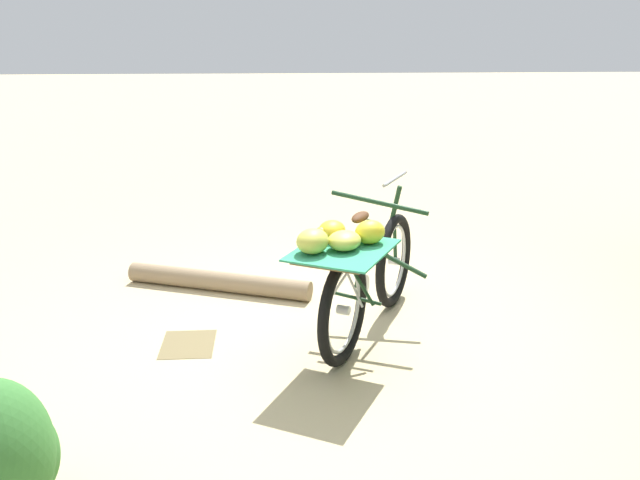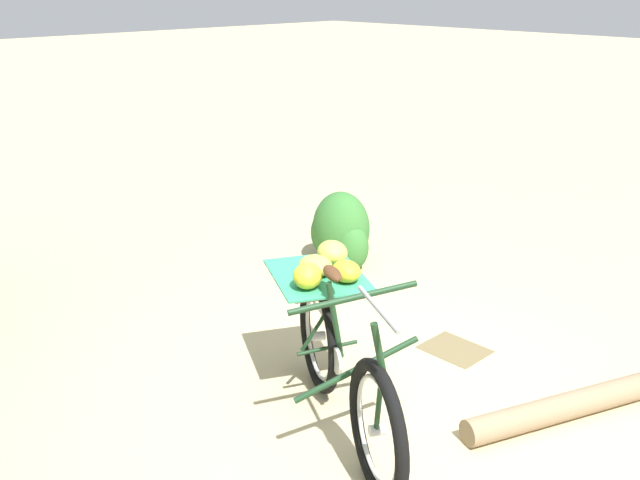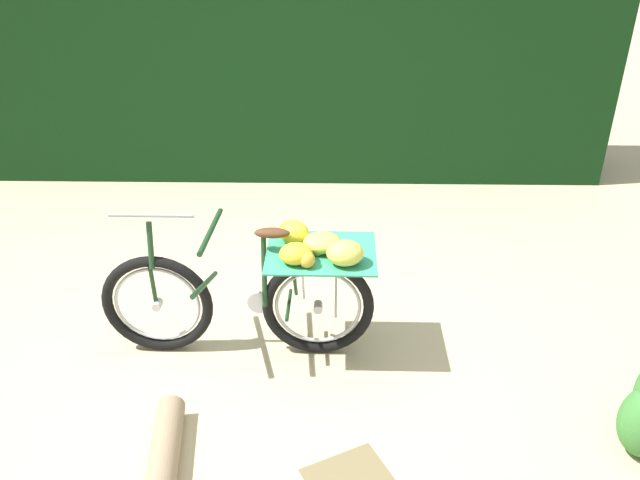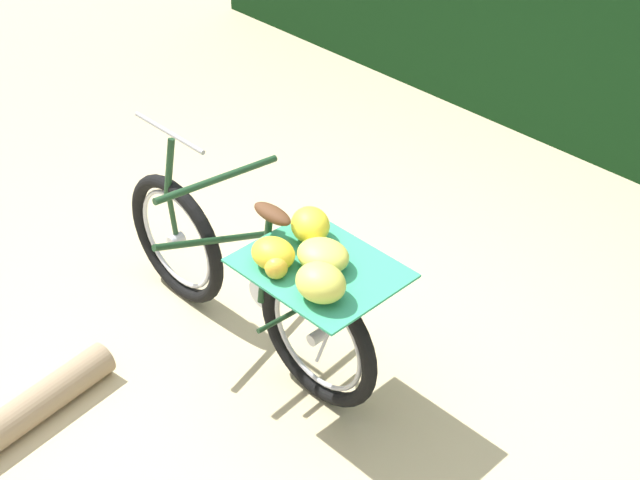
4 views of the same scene
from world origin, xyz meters
name	(u,v)px [view 4 (image 4 of 4)]	position (x,y,z in m)	size (l,w,h in m)	color
ground_plane	(267,363)	(0.00, 0.00, 0.00)	(60.00, 60.00, 0.00)	#C6B284
bicycle	(258,277)	(0.05, -0.05, 0.50)	(1.71, 1.09, 1.03)	black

